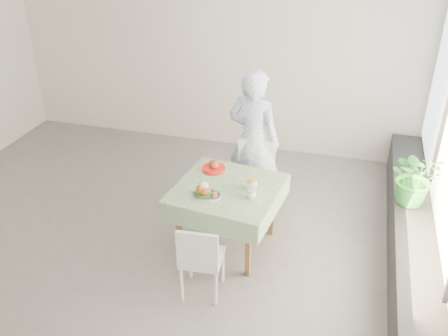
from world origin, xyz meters
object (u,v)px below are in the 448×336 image
(main_dish, at_px, (205,192))
(juice_cup_orange, at_px, (252,183))
(cafe_table, at_px, (227,210))
(potted_plant, at_px, (416,177))
(chair_near, at_px, (202,272))
(chair_far, at_px, (254,196))
(diner, at_px, (253,141))

(main_dish, distance_m, juice_cup_orange, 0.49)
(cafe_table, xyz_separation_m, potted_plant, (1.87, 0.62, 0.35))
(main_dish, bearing_deg, juice_cup_orange, 31.68)
(main_dish, bearing_deg, potted_plant, 22.54)
(chair_near, xyz_separation_m, juice_cup_orange, (0.28, 0.81, 0.56))
(chair_near, bearing_deg, chair_far, 82.52)
(chair_near, bearing_deg, main_dish, 103.84)
(cafe_table, relative_size, diner, 0.66)
(diner, relative_size, main_dish, 5.85)
(chair_near, relative_size, juice_cup_orange, 2.69)
(cafe_table, bearing_deg, juice_cup_orange, 8.11)
(juice_cup_orange, bearing_deg, potted_plant, 19.94)
(chair_far, relative_size, potted_plant, 1.49)
(chair_near, xyz_separation_m, diner, (0.11, 1.64, 0.62))
(cafe_table, bearing_deg, main_dish, -127.12)
(diner, distance_m, potted_plant, 1.81)
(cafe_table, bearing_deg, chair_far, 76.46)
(chair_near, relative_size, main_dish, 2.71)
(main_dish, relative_size, potted_plant, 0.48)
(juice_cup_orange, distance_m, potted_plant, 1.72)
(chair_near, distance_m, main_dish, 0.79)
(juice_cup_orange, xyz_separation_m, potted_plant, (1.62, 0.59, -0.00))
(cafe_table, xyz_separation_m, chair_far, (0.15, 0.63, -0.18))
(juice_cup_orange, bearing_deg, chair_near, -109.20)
(juice_cup_orange, bearing_deg, diner, 101.87)
(chair_near, height_order, juice_cup_orange, juice_cup_orange)
(cafe_table, height_order, juice_cup_orange, juice_cup_orange)
(main_dish, height_order, juice_cup_orange, juice_cup_orange)
(cafe_table, distance_m, chair_far, 0.67)
(chair_near, relative_size, potted_plant, 1.31)
(chair_far, xyz_separation_m, diner, (-0.08, 0.24, 0.59))
(chair_far, bearing_deg, juice_cup_orange, -80.77)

